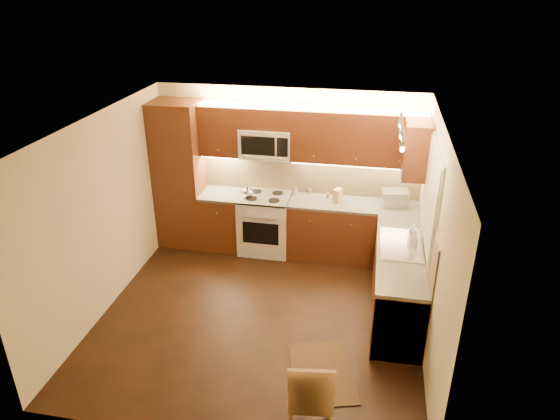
% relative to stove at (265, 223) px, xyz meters
% --- Properties ---
extents(floor, '(4.00, 4.00, 0.01)m').
position_rel_stove_xyz_m(floor, '(0.30, -1.68, -0.46)').
color(floor, black).
rests_on(floor, ground).
extents(ceiling, '(4.00, 4.00, 0.01)m').
position_rel_stove_xyz_m(ceiling, '(0.30, -1.68, 2.04)').
color(ceiling, beige).
rests_on(ceiling, ground).
extents(wall_back, '(4.00, 0.01, 2.50)m').
position_rel_stove_xyz_m(wall_back, '(0.30, 0.32, 0.79)').
color(wall_back, beige).
rests_on(wall_back, ground).
extents(wall_front, '(4.00, 0.01, 2.50)m').
position_rel_stove_xyz_m(wall_front, '(0.30, -3.67, 0.79)').
color(wall_front, beige).
rests_on(wall_front, ground).
extents(wall_left, '(0.01, 4.00, 2.50)m').
position_rel_stove_xyz_m(wall_left, '(-1.70, -1.68, 0.79)').
color(wall_left, beige).
rests_on(wall_left, ground).
extents(wall_right, '(0.01, 4.00, 2.50)m').
position_rel_stove_xyz_m(wall_right, '(2.30, -1.68, 0.79)').
color(wall_right, beige).
rests_on(wall_right, ground).
extents(pantry, '(0.70, 0.60, 2.30)m').
position_rel_stove_xyz_m(pantry, '(-1.35, 0.02, 0.69)').
color(pantry, '#3F180D').
rests_on(pantry, floor).
extents(base_cab_back_left, '(0.62, 0.60, 0.86)m').
position_rel_stove_xyz_m(base_cab_back_left, '(-0.69, 0.02, -0.03)').
color(base_cab_back_left, '#3F180D').
rests_on(base_cab_back_left, floor).
extents(counter_back_left, '(0.62, 0.60, 0.04)m').
position_rel_stove_xyz_m(counter_back_left, '(-0.69, 0.02, 0.42)').
color(counter_back_left, '#3A3734').
rests_on(counter_back_left, base_cab_back_left).
extents(base_cab_back_right, '(1.92, 0.60, 0.86)m').
position_rel_stove_xyz_m(base_cab_back_right, '(1.34, 0.02, -0.03)').
color(base_cab_back_right, '#3F180D').
rests_on(base_cab_back_right, floor).
extents(counter_back_right, '(1.92, 0.60, 0.04)m').
position_rel_stove_xyz_m(counter_back_right, '(1.34, 0.02, 0.42)').
color(counter_back_right, '#3A3734').
rests_on(counter_back_right, base_cab_back_right).
extents(base_cab_right, '(0.60, 2.00, 0.86)m').
position_rel_stove_xyz_m(base_cab_right, '(2.00, -1.28, -0.03)').
color(base_cab_right, '#3F180D').
rests_on(base_cab_right, floor).
extents(counter_right, '(0.60, 2.00, 0.04)m').
position_rel_stove_xyz_m(counter_right, '(2.00, -1.28, 0.42)').
color(counter_right, '#3A3734').
rests_on(counter_right, base_cab_right).
extents(dishwasher, '(0.58, 0.60, 0.84)m').
position_rel_stove_xyz_m(dishwasher, '(2.00, -1.98, -0.03)').
color(dishwasher, silver).
rests_on(dishwasher, floor).
extents(backsplash_back, '(3.30, 0.02, 0.60)m').
position_rel_stove_xyz_m(backsplash_back, '(0.65, 0.31, 0.74)').
color(backsplash_back, tan).
rests_on(backsplash_back, wall_back).
extents(backsplash_right, '(0.02, 2.00, 0.60)m').
position_rel_stove_xyz_m(backsplash_right, '(2.29, -1.28, 0.74)').
color(backsplash_right, tan).
rests_on(backsplash_right, wall_right).
extents(upper_cab_back_left, '(0.62, 0.35, 0.75)m').
position_rel_stove_xyz_m(upper_cab_back_left, '(-0.69, 0.15, 1.42)').
color(upper_cab_back_left, '#3F180D').
rests_on(upper_cab_back_left, wall_back).
extents(upper_cab_back_right, '(1.92, 0.35, 0.75)m').
position_rel_stove_xyz_m(upper_cab_back_right, '(1.34, 0.15, 1.42)').
color(upper_cab_back_right, '#3F180D').
rests_on(upper_cab_back_right, wall_back).
extents(upper_cab_bridge, '(0.76, 0.35, 0.31)m').
position_rel_stove_xyz_m(upper_cab_bridge, '(0.00, 0.15, 1.63)').
color(upper_cab_bridge, '#3F180D').
rests_on(upper_cab_bridge, wall_back).
extents(upper_cab_right_corner, '(0.35, 0.50, 0.75)m').
position_rel_stove_xyz_m(upper_cab_right_corner, '(2.12, -0.28, 1.42)').
color(upper_cab_right_corner, '#3F180D').
rests_on(upper_cab_right_corner, wall_right).
extents(stove, '(0.76, 0.65, 0.92)m').
position_rel_stove_xyz_m(stove, '(0.00, 0.00, 0.00)').
color(stove, silver).
rests_on(stove, floor).
extents(microwave, '(0.76, 0.38, 0.44)m').
position_rel_stove_xyz_m(microwave, '(0.00, 0.14, 1.26)').
color(microwave, silver).
rests_on(microwave, wall_back).
extents(window_frame, '(0.03, 1.44, 1.24)m').
position_rel_stove_xyz_m(window_frame, '(2.29, -1.12, 1.14)').
color(window_frame, silver).
rests_on(window_frame, wall_right).
extents(window_blinds, '(0.02, 1.36, 1.16)m').
position_rel_stove_xyz_m(window_blinds, '(2.27, -1.12, 1.14)').
color(window_blinds, silver).
rests_on(window_blinds, wall_right).
extents(sink, '(0.52, 0.86, 0.15)m').
position_rel_stove_xyz_m(sink, '(2.00, -1.12, 0.52)').
color(sink, silver).
rests_on(sink, counter_right).
extents(faucet, '(0.20, 0.04, 0.30)m').
position_rel_stove_xyz_m(faucet, '(2.18, -1.12, 0.59)').
color(faucet, silver).
rests_on(faucet, counter_right).
extents(track_light_bar, '(0.04, 1.20, 0.03)m').
position_rel_stove_xyz_m(track_light_bar, '(1.85, -1.27, 2.00)').
color(track_light_bar, silver).
rests_on(track_light_bar, ceiling).
extents(kettle, '(0.21, 0.21, 0.21)m').
position_rel_stove_xyz_m(kettle, '(-0.25, -0.08, 0.56)').
color(kettle, silver).
rests_on(kettle, stove).
extents(toaster_oven, '(0.42, 0.35, 0.23)m').
position_rel_stove_xyz_m(toaster_oven, '(1.92, 0.09, 0.55)').
color(toaster_oven, silver).
rests_on(toaster_oven, counter_back_right).
extents(knife_block, '(0.14, 0.17, 0.20)m').
position_rel_stove_xyz_m(knife_block, '(1.10, 0.04, 0.54)').
color(knife_block, '#AA874D').
rests_on(knife_block, counter_back_right).
extents(spice_jar_a, '(0.04, 0.04, 0.09)m').
position_rel_stove_xyz_m(spice_jar_a, '(0.44, 0.26, 0.49)').
color(spice_jar_a, silver).
rests_on(spice_jar_a, counter_back_right).
extents(spice_jar_b, '(0.06, 0.06, 0.08)m').
position_rel_stove_xyz_m(spice_jar_b, '(0.65, 0.26, 0.48)').
color(spice_jar_b, olive).
rests_on(spice_jar_b, counter_back_right).
extents(spice_jar_c, '(0.05, 0.05, 0.10)m').
position_rel_stove_xyz_m(spice_jar_c, '(0.44, 0.16, 0.49)').
color(spice_jar_c, silver).
rests_on(spice_jar_c, counter_back_right).
extents(spice_jar_d, '(0.05, 0.05, 0.09)m').
position_rel_stove_xyz_m(spice_jar_d, '(0.94, 0.17, 0.48)').
color(spice_jar_d, '#965A2D').
rests_on(spice_jar_d, counter_back_right).
extents(soap_bottle, '(0.11, 0.11, 0.21)m').
position_rel_stove_xyz_m(soap_bottle, '(2.14, -0.92, 0.54)').
color(soap_bottle, silver).
rests_on(soap_bottle, counter_right).
extents(rug, '(0.89, 1.12, 0.01)m').
position_rel_stove_xyz_m(rug, '(1.20, -2.58, -0.45)').
color(rug, black).
rests_on(rug, floor).
extents(dining_chair, '(0.46, 0.46, 0.94)m').
position_rel_stove_xyz_m(dining_chair, '(1.17, -3.38, 0.01)').
color(dining_chair, '#AA874D').
rests_on(dining_chair, floor).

